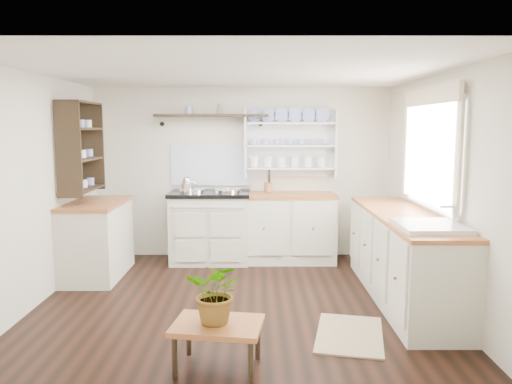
# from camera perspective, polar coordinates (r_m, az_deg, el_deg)

# --- Properties ---
(floor) EXTENTS (4.00, 3.80, 0.01)m
(floor) POSITION_cam_1_polar(r_m,az_deg,el_deg) (5.21, -2.12, -12.46)
(floor) COLOR black
(floor) RESTS_ON ground
(wall_back) EXTENTS (4.00, 0.02, 2.30)m
(wall_back) POSITION_cam_1_polar(r_m,az_deg,el_deg) (6.82, -1.60, 2.22)
(wall_back) COLOR beige
(wall_back) RESTS_ON ground
(wall_right) EXTENTS (0.02, 3.80, 2.30)m
(wall_right) POSITION_cam_1_polar(r_m,az_deg,el_deg) (5.26, 20.17, 0.19)
(wall_right) COLOR beige
(wall_right) RESTS_ON ground
(wall_left) EXTENTS (0.02, 3.80, 2.30)m
(wall_left) POSITION_cam_1_polar(r_m,az_deg,el_deg) (5.39, -23.94, 0.18)
(wall_left) COLOR beige
(wall_left) RESTS_ON ground
(ceiling) EXTENTS (4.00, 3.80, 0.01)m
(ceiling) POSITION_cam_1_polar(r_m,az_deg,el_deg) (4.92, -2.25, 13.60)
(ceiling) COLOR white
(ceiling) RESTS_ON wall_back
(window) EXTENTS (0.08, 1.55, 1.22)m
(window) POSITION_cam_1_polar(r_m,az_deg,el_deg) (5.35, 19.30, 4.81)
(window) COLOR white
(window) RESTS_ON wall_right
(aga_cooker) EXTENTS (1.04, 0.72, 0.96)m
(aga_cooker) POSITION_cam_1_polar(r_m,az_deg,el_deg) (6.62, -5.26, -3.88)
(aga_cooker) COLOR beige
(aga_cooker) RESTS_ON floor
(back_cabinets) EXTENTS (1.27, 0.63, 0.90)m
(back_cabinets) POSITION_cam_1_polar(r_m,az_deg,el_deg) (6.64, 3.55, -3.96)
(back_cabinets) COLOR beige
(back_cabinets) RESTS_ON floor
(right_cabinets) EXTENTS (0.62, 2.43, 0.90)m
(right_cabinets) POSITION_cam_1_polar(r_m,az_deg,el_deg) (5.38, 16.45, -6.98)
(right_cabinets) COLOR beige
(right_cabinets) RESTS_ON floor
(belfast_sink) EXTENTS (0.55, 0.60, 0.45)m
(belfast_sink) POSITION_cam_1_polar(r_m,az_deg,el_deg) (4.61, 19.25, -5.16)
(belfast_sink) COLOR white
(belfast_sink) RESTS_ON right_cabinets
(left_cabinets) EXTENTS (0.62, 1.13, 0.90)m
(left_cabinets) POSITION_cam_1_polar(r_m,az_deg,el_deg) (6.23, -17.72, -5.06)
(left_cabinets) COLOR beige
(left_cabinets) RESTS_ON floor
(plate_rack) EXTENTS (1.20, 0.22, 0.90)m
(plate_rack) POSITION_cam_1_polar(r_m,az_deg,el_deg) (6.77, 3.91, 5.61)
(plate_rack) COLOR white
(plate_rack) RESTS_ON wall_back
(high_shelf) EXTENTS (1.50, 0.29, 0.16)m
(high_shelf) POSITION_cam_1_polar(r_m,az_deg,el_deg) (6.69, -5.11, 8.60)
(high_shelf) COLOR black
(high_shelf) RESTS_ON wall_back
(left_shelving) EXTENTS (0.28, 0.80, 1.05)m
(left_shelving) POSITION_cam_1_polar(r_m,az_deg,el_deg) (6.14, -19.38, 4.96)
(left_shelving) COLOR black
(left_shelving) RESTS_ON wall_left
(kettle) EXTENTS (0.17, 0.17, 0.21)m
(kettle) POSITION_cam_1_polar(r_m,az_deg,el_deg) (6.44, -7.90, 0.80)
(kettle) COLOR silver
(kettle) RESTS_ON aga_cooker
(utensil_crock) EXTENTS (0.11, 0.11, 0.13)m
(utensil_crock) POSITION_cam_1_polar(r_m,az_deg,el_deg) (6.62, 1.42, 0.52)
(utensil_crock) COLOR #945136
(utensil_crock) RESTS_ON back_cabinets
(center_table) EXTENTS (0.70, 0.55, 0.35)m
(center_table) POSITION_cam_1_polar(r_m,az_deg,el_deg) (3.80, -4.41, -15.32)
(center_table) COLOR brown
(center_table) RESTS_ON floor
(potted_plant) EXTENTS (0.50, 0.46, 0.47)m
(potted_plant) POSITION_cam_1_polar(r_m,az_deg,el_deg) (3.70, -4.45, -11.32)
(potted_plant) COLOR #3F7233
(potted_plant) RESTS_ON center_table
(floor_rug) EXTENTS (0.71, 0.95, 0.02)m
(floor_rug) POSITION_cam_1_polar(r_m,az_deg,el_deg) (4.51, 10.64, -15.71)
(floor_rug) COLOR olive
(floor_rug) RESTS_ON floor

